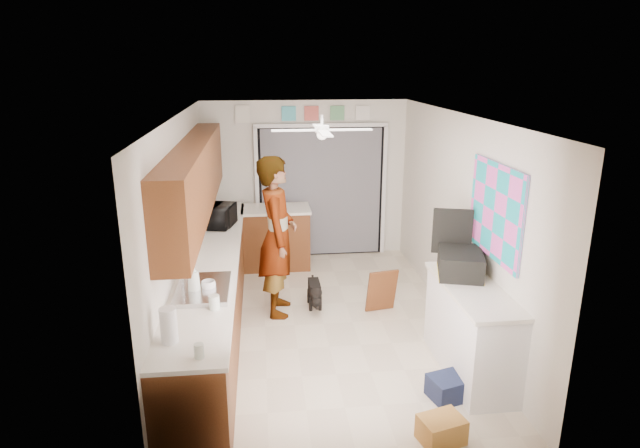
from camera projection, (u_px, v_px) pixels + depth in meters
name	position (u px, v px, depth m)	size (l,w,h in m)	color
floor	(324.00, 324.00, 6.51)	(5.00, 5.00, 0.00)	beige
ceiling	(324.00, 116.00, 5.78)	(5.00, 5.00, 0.00)	white
wall_back	(305.00, 180.00, 8.53)	(3.20, 3.20, 0.00)	silver
wall_front	(366.00, 329.00, 3.77)	(3.20, 3.20, 0.00)	silver
wall_left	(182.00, 230.00, 5.98)	(5.00, 5.00, 0.00)	silver
wall_right	(458.00, 221.00, 6.32)	(5.00, 5.00, 0.00)	silver
left_base_cabinets	(213.00, 295.00, 6.24)	(0.60, 4.80, 0.90)	brown
left_countertop	(212.00, 257.00, 6.11)	(0.62, 4.80, 0.04)	white
upper_cabinets	(195.00, 178.00, 6.02)	(0.32, 4.00, 0.80)	brown
sink_basin	(203.00, 290.00, 5.14)	(0.50, 0.76, 0.06)	silver
faucet	(182.00, 281.00, 5.10)	(0.03, 0.03, 0.22)	silver
peninsula_base	(276.00, 239.00, 8.23)	(1.00, 0.60, 0.90)	brown
peninsula_top	(276.00, 209.00, 8.09)	(1.04, 0.64, 0.04)	white
back_opening_recess	(321.00, 192.00, 8.58)	(2.00, 0.06, 2.10)	black
curtain_panel	(321.00, 193.00, 8.54)	(1.90, 0.03, 2.05)	gray
door_trim_left	(257.00, 194.00, 8.44)	(0.06, 0.04, 2.10)	white
door_trim_right	(384.00, 191.00, 8.66)	(0.06, 0.04, 2.10)	white
door_trim_head	(321.00, 125.00, 8.24)	(2.10, 0.04, 0.06)	white
header_frame_1	(289.00, 114.00, 8.17)	(0.22, 0.02, 0.22)	#48B5C1
header_frame_2	(312.00, 113.00, 8.20)	(0.22, 0.02, 0.22)	#CE574D
header_frame_3	(337.00, 113.00, 8.24)	(0.22, 0.02, 0.22)	#5CA16B
header_frame_4	(363.00, 113.00, 8.29)	(0.22, 0.02, 0.22)	white
route66_sign	(243.00, 114.00, 8.09)	(0.22, 0.02, 0.26)	silver
right_counter_base	(471.00, 332.00, 5.38)	(0.50, 1.40, 0.90)	white
right_counter_top	(474.00, 289.00, 5.24)	(0.54, 1.44, 0.04)	white
abstract_painting	(495.00, 211.00, 5.25)	(0.03, 1.15, 0.95)	#EE57C4
ceiling_fan	(322.00, 130.00, 6.03)	(1.14, 1.14, 0.24)	white
microwave	(219.00, 216.00, 7.14)	(0.52, 0.35, 0.29)	black
soap_bottle	(194.00, 278.00, 5.04)	(0.12, 0.12, 0.32)	silver
cup	(209.00, 286.00, 5.13)	(0.14, 0.14, 0.11)	white
jar_a	(214.00, 302.00, 4.75)	(0.09, 0.09, 0.13)	silver
jar_b	(199.00, 351.00, 3.97)	(0.07, 0.07, 0.11)	silver
paper_towel_roll	(169.00, 325.00, 4.17)	(0.13, 0.13, 0.29)	white
suitcase	(460.00, 263.00, 5.52)	(0.44, 0.58, 0.25)	black
suitcase_rim	(459.00, 273.00, 5.56)	(0.44, 0.58, 0.02)	yellow
suitcase_lid	(452.00, 231.00, 5.73)	(0.42, 0.03, 0.50)	black
cardboard_box	(441.00, 430.00, 4.46)	(0.36, 0.27, 0.22)	gold
navy_crate	(449.00, 387.00, 5.05)	(0.35, 0.29, 0.22)	#161D38
cabinet_door_panel	(382.00, 291.00, 6.74)	(0.39, 0.03, 0.58)	brown
man	(277.00, 237.00, 6.56)	(0.73, 0.48, 2.00)	white
dog	(314.00, 293.00, 6.92)	(0.21, 0.49, 0.38)	black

